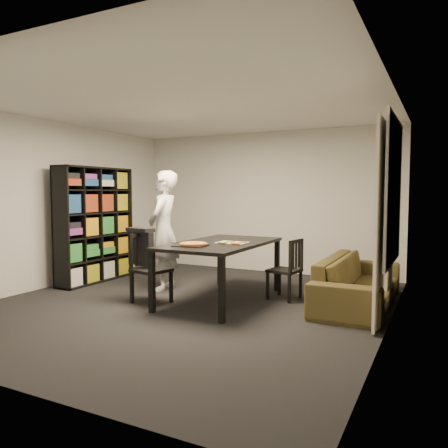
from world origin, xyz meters
The scene contains 16 objects.
room centered at (0.00, 0.00, 1.30)m, with size 5.01×5.51×2.61m.
window_pane centered at (2.48, 0.60, 1.50)m, with size 0.02×1.40×1.60m, color black.
window_frame centered at (2.48, 0.60, 1.50)m, with size 0.03×1.52×1.72m, color white.
curtain_left centered at (2.40, 0.08, 1.15)m, with size 0.03×0.70×2.25m, color beige.
curtain_right centered at (2.40, 1.12, 1.15)m, with size 0.03×0.70×2.25m, color beige.
bookshelf centered at (-2.16, 0.60, 0.95)m, with size 0.35×1.50×1.90m, color black.
dining_table centered at (0.31, 0.37, 0.74)m, with size 1.08×1.94×0.81m.
chair_left centered at (-0.56, -0.13, 0.53)m, with size 0.51×0.51×0.93m.
chair_right centered at (1.14, 0.84, 0.48)m, with size 0.45×0.45×0.84m.
draped_jacket centered at (-0.69, -0.10, 0.77)m, with size 0.44×0.26×0.51m.
person centered at (-0.76, 0.57, 0.91)m, with size 0.66×0.43×1.81m, color silver.
baking_tray centered at (0.15, -0.16, 0.81)m, with size 0.40×0.32×0.01m, color black.
pepperoni_pizza centered at (0.19, -0.16, 0.83)m, with size 0.35×0.35×0.03m.
kitchen_towel centered at (0.49, 0.37, 0.81)m, with size 0.40×0.30×0.01m, color silver.
pizza_slices centered at (0.52, 0.30, 0.82)m, with size 0.37×0.31×0.01m, color gold, non-canonical shape.
sofa centered at (2.03, 1.00, 0.31)m, with size 2.16×0.84×0.63m, color #3A3717.
Camera 1 is at (3.01, -4.88, 1.49)m, focal length 35.00 mm.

